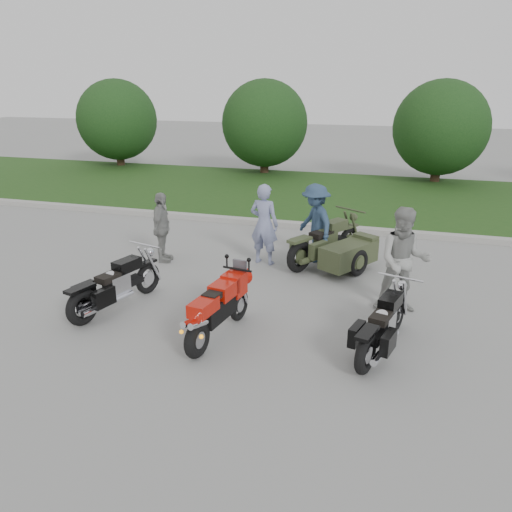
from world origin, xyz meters
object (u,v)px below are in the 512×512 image
(cruiser_sidecar, at_px, (338,250))
(person_back, at_px, (162,228))
(person_denim, at_px, (315,223))
(sportbike_red, at_px, (218,308))
(cruiser_left, at_px, (113,287))
(person_grey, at_px, (404,261))
(person_stripe, at_px, (264,224))
(cruiser_right, at_px, (382,328))

(cruiser_sidecar, distance_m, person_back, 3.95)
(person_denim, height_order, person_back, person_denim)
(sportbike_red, xyz_separation_m, cruiser_left, (-2.17, 0.47, -0.11))
(cruiser_left, bearing_deg, cruiser_sidecar, 57.28)
(sportbike_red, height_order, person_grey, person_grey)
(person_stripe, bearing_deg, person_back, 22.84)
(sportbike_red, height_order, cruiser_left, sportbike_red)
(person_back, bearing_deg, cruiser_left, 177.45)
(cruiser_right, xyz_separation_m, person_denim, (-1.70, 3.80, 0.48))
(person_grey, relative_size, person_back, 1.19)
(person_grey, xyz_separation_m, person_denim, (-1.95, 2.17, -0.06))
(cruiser_right, distance_m, person_stripe, 4.34)
(sportbike_red, bearing_deg, person_denim, 87.63)
(sportbike_red, distance_m, person_back, 3.94)
(cruiser_left, xyz_separation_m, person_grey, (4.95, 1.43, 0.52))
(sportbike_red, bearing_deg, cruiser_sidecar, 78.03)
(person_back, bearing_deg, cruiser_right, -128.23)
(person_back, bearing_deg, cruiser_sidecar, -90.16)
(sportbike_red, height_order, person_denim, person_denim)
(cruiser_sidecar, xyz_separation_m, person_grey, (1.36, -1.77, 0.51))
(sportbike_red, bearing_deg, person_stripe, 102.79)
(cruiser_left, bearing_deg, person_grey, 31.70)
(person_stripe, height_order, person_grey, person_grey)
(cruiser_right, distance_m, cruiser_sidecar, 3.57)
(cruiser_left, xyz_separation_m, cruiser_right, (4.70, -0.20, -0.02))
(cruiser_sidecar, height_order, person_denim, person_denim)
(cruiser_sidecar, relative_size, person_stripe, 1.24)
(cruiser_sidecar, relative_size, person_grey, 1.19)
(cruiser_left, bearing_deg, person_denim, 65.76)
(cruiser_right, distance_m, person_grey, 1.73)
(cruiser_right, xyz_separation_m, cruiser_sidecar, (-1.11, 3.40, 0.02))
(person_grey, height_order, person_denim, person_grey)
(person_grey, bearing_deg, sportbike_red, -150.89)
(cruiser_sidecar, distance_m, person_stripe, 1.71)
(cruiser_left, height_order, person_denim, person_denim)
(sportbike_red, xyz_separation_m, person_back, (-2.48, 3.05, 0.26))
(cruiser_sidecar, bearing_deg, sportbike_red, -80.09)
(cruiser_right, relative_size, person_denim, 1.16)
(sportbike_red, bearing_deg, person_grey, 43.53)
(person_back, bearing_deg, person_grey, -111.54)
(cruiser_left, bearing_deg, sportbike_red, 3.39)
(person_stripe, bearing_deg, cruiser_sidecar, -167.42)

